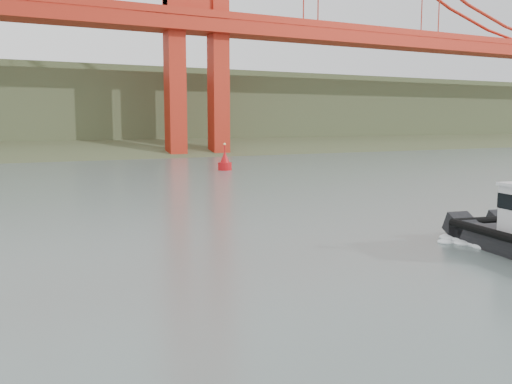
# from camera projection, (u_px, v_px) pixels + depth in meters

# --- Properties ---
(ground) EXTENTS (400.00, 400.00, 0.00)m
(ground) POSITION_uv_depth(u_px,v_px,m) (382.00, 270.00, 23.43)
(ground) COLOR #4D5C58
(ground) RESTS_ON ground
(headlands) EXTENTS (500.00, 105.36, 27.12)m
(headlands) POSITION_uv_depth(u_px,v_px,m) (29.00, 117.00, 132.85)
(headlands) COLOR #323D23
(headlands) RESTS_ON ground
(nav_buoy) EXTENTS (1.71, 1.71, 3.57)m
(nav_buoy) POSITION_uv_depth(u_px,v_px,m) (225.00, 163.00, 70.64)
(nav_buoy) COLOR red
(nav_buoy) RESTS_ON ground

